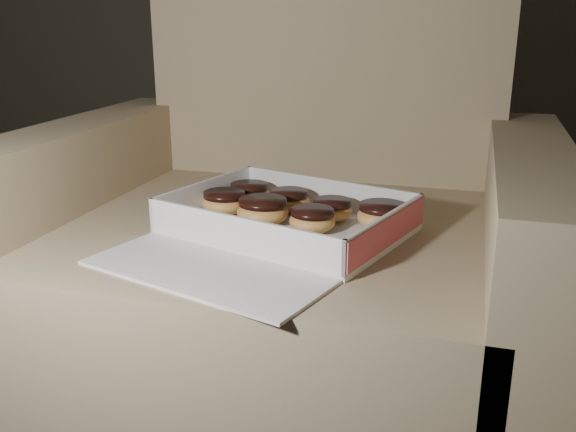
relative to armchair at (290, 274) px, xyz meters
The scene contains 12 objects.
armchair is the anchor object (origin of this frame).
bakery_box 0.22m from the armchair, 81.47° to the right, with size 0.47×0.51×0.06m.
donut_a 0.16m from the armchair, 75.44° to the right, with size 0.07×0.07×0.04m.
donut_b 0.22m from the armchair, 60.32° to the right, with size 0.08×0.08×0.04m.
donut_c 0.21m from the armchair, 139.29° to the right, with size 0.08×0.08×0.04m.
donut_d 0.20m from the armchair, 96.13° to the right, with size 0.09×0.09×0.04m.
donut_e 0.26m from the armchair, 24.83° to the right, with size 0.08×0.08×0.04m.
donut_f 0.18m from the armchair, behind, with size 0.08×0.08×0.04m.
donut_g 0.20m from the armchair, 34.83° to the right, with size 0.07×0.07×0.04m.
crumb_a 0.24m from the armchair, 79.19° to the right, with size 0.01×0.01×0.00m, color black.
crumb_b 0.32m from the armchair, 67.33° to the right, with size 0.01×0.01×0.00m, color black.
crumb_c 0.22m from the armchair, 93.97° to the right, with size 0.01×0.01×0.00m, color black.
Camera 1 is at (0.89, -0.50, 0.80)m, focal length 40.00 mm.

